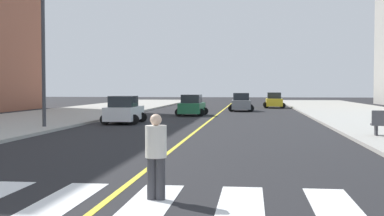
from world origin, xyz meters
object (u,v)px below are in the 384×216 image
(car_green_second, at_px, (192,106))
(street_lamp, at_px, (43,43))
(car_white_nearest, at_px, (124,111))
(car_yellow_fourth, at_px, (274,101))
(pedestrian_crossing, at_px, (156,153))
(car_gray_third, at_px, (241,103))

(car_green_second, relative_size, street_lamp, 0.50)
(car_white_nearest, relative_size, street_lamp, 0.51)
(car_yellow_fourth, xyz_separation_m, pedestrian_crossing, (-4.34, -46.63, 0.17))
(car_gray_third, relative_size, car_yellow_fourth, 1.03)
(car_gray_third, relative_size, street_lamp, 0.51)
(car_yellow_fourth, bearing_deg, car_green_second, 65.94)
(car_white_nearest, bearing_deg, street_lamp, -124.12)
(car_white_nearest, relative_size, car_yellow_fourth, 1.02)
(car_green_second, height_order, pedestrian_crossing, pedestrian_crossing)
(car_yellow_fourth, bearing_deg, car_white_nearest, 67.76)
(car_green_second, relative_size, pedestrian_crossing, 2.20)
(car_gray_third, xyz_separation_m, street_lamp, (-10.25, -22.27, 3.87))
(pedestrian_crossing, bearing_deg, street_lamp, -53.80)
(car_green_second, relative_size, car_yellow_fourth, 1.01)
(car_gray_third, bearing_deg, car_green_second, 63.71)
(street_lamp, bearing_deg, car_yellow_fourth, 65.63)
(car_gray_third, height_order, pedestrian_crossing, pedestrian_crossing)
(pedestrian_crossing, bearing_deg, car_green_second, -78.12)
(pedestrian_crossing, height_order, street_lamp, street_lamp)
(car_yellow_fourth, bearing_deg, car_gray_third, 66.71)
(car_white_nearest, xyz_separation_m, pedestrian_crossing, (6.14, -21.20, 0.15))
(street_lamp, bearing_deg, car_white_nearest, 56.24)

